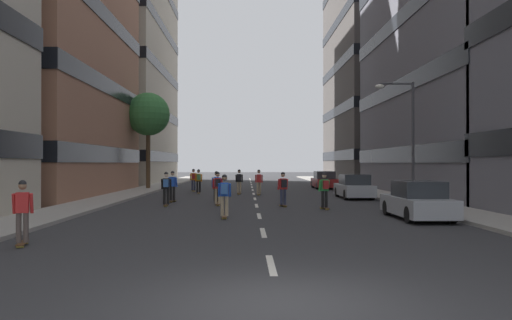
{
  "coord_description": "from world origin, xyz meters",
  "views": [
    {
      "loc": [
        -0.55,
        -7.86,
        2.24
      ],
      "look_at": [
        0.0,
        19.45,
        2.4
      ],
      "focal_mm": 34.72,
      "sensor_mm": 36.0,
      "label": 1
    }
  ],
  "objects_px": {
    "streetlamp_right": "(406,128)",
    "skater_7": "(259,181)",
    "street_tree_near": "(148,115)",
    "skater_9": "(166,187)",
    "parked_car_near": "(418,202)",
    "skater_2": "(224,193)",
    "skater_4": "(218,186)",
    "skater_10": "(217,185)",
    "skater_3": "(22,209)",
    "skater_8": "(283,187)",
    "skater_1": "(325,188)",
    "skater_5": "(199,180)",
    "parked_car_far": "(354,187)",
    "skater_11": "(193,179)",
    "skater_0": "(239,180)",
    "skater_6": "(172,185)",
    "parked_car_mid": "(324,181)"
  },
  "relations": [
    {
      "from": "parked_car_near",
      "to": "skater_2",
      "type": "xyz_separation_m",
      "value": [
        -7.71,
        0.41,
        0.32
      ]
    },
    {
      "from": "parked_car_far",
      "to": "skater_1",
      "type": "xyz_separation_m",
      "value": [
        -3.06,
        -7.44,
        0.32
      ]
    },
    {
      "from": "skater_2",
      "to": "skater_10",
      "type": "xyz_separation_m",
      "value": [
        -0.79,
        8.0,
        0.0
      ]
    },
    {
      "from": "streetlamp_right",
      "to": "skater_7",
      "type": "height_order",
      "value": "streetlamp_right"
    },
    {
      "from": "skater_9",
      "to": "skater_4",
      "type": "bearing_deg",
      "value": 8.28
    },
    {
      "from": "parked_car_mid",
      "to": "skater_9",
      "type": "distance_m",
      "value": 20.56
    },
    {
      "from": "parked_car_mid",
      "to": "skater_3",
      "type": "xyz_separation_m",
      "value": [
        -12.87,
        -29.59,
        0.29
      ]
    },
    {
      "from": "parked_car_mid",
      "to": "parked_car_far",
      "type": "xyz_separation_m",
      "value": [
        0.0,
        -11.9,
        0.0
      ]
    },
    {
      "from": "skater_7",
      "to": "skater_9",
      "type": "distance_m",
      "value": 10.13
    },
    {
      "from": "skater_6",
      "to": "skater_8",
      "type": "bearing_deg",
      "value": -26.67
    },
    {
      "from": "parked_car_near",
      "to": "skater_10",
      "type": "relative_size",
      "value": 2.47
    },
    {
      "from": "streetlamp_right",
      "to": "skater_11",
      "type": "height_order",
      "value": "streetlamp_right"
    },
    {
      "from": "parked_car_near",
      "to": "skater_7",
      "type": "distance_m",
      "value": 16.02
    },
    {
      "from": "streetlamp_right",
      "to": "skater_5",
      "type": "height_order",
      "value": "streetlamp_right"
    },
    {
      "from": "skater_1",
      "to": "skater_0",
      "type": "bearing_deg",
      "value": 110.16
    },
    {
      "from": "skater_1",
      "to": "skater_3",
      "type": "distance_m",
      "value": 14.19
    },
    {
      "from": "skater_3",
      "to": "skater_4",
      "type": "xyz_separation_m",
      "value": [
        4.54,
        12.58,
        0.03
      ]
    },
    {
      "from": "parked_car_far",
      "to": "parked_car_near",
      "type": "bearing_deg",
      "value": -90.0
    },
    {
      "from": "skater_2",
      "to": "skater_6",
      "type": "relative_size",
      "value": 1.0
    },
    {
      "from": "parked_car_near",
      "to": "skater_10",
      "type": "bearing_deg",
      "value": 135.31
    },
    {
      "from": "skater_0",
      "to": "skater_3",
      "type": "distance_m",
      "value": 22.58
    },
    {
      "from": "skater_5",
      "to": "skater_7",
      "type": "xyz_separation_m",
      "value": [
        4.39,
        -2.0,
        -0.03
      ]
    },
    {
      "from": "parked_car_far",
      "to": "streetlamp_right",
      "type": "relative_size",
      "value": 0.68
    },
    {
      "from": "skater_9",
      "to": "skater_11",
      "type": "relative_size",
      "value": 1.0
    },
    {
      "from": "skater_2",
      "to": "skater_3",
      "type": "distance_m",
      "value": 8.31
    },
    {
      "from": "skater_7",
      "to": "skater_10",
      "type": "distance_m",
      "value": 6.95
    },
    {
      "from": "parked_car_far",
      "to": "streetlamp_right",
      "type": "xyz_separation_m",
      "value": [
        1.85,
        -4.52,
        3.44
      ]
    },
    {
      "from": "streetlamp_right",
      "to": "skater_10",
      "type": "xyz_separation_m",
      "value": [
        -10.35,
        1.36,
        -3.12
      ]
    },
    {
      "from": "parked_car_near",
      "to": "skater_2",
      "type": "height_order",
      "value": "skater_2"
    },
    {
      "from": "skater_5",
      "to": "skater_10",
      "type": "relative_size",
      "value": 1.0
    },
    {
      "from": "skater_7",
      "to": "skater_11",
      "type": "relative_size",
      "value": 1.0
    },
    {
      "from": "street_tree_near",
      "to": "skater_9",
      "type": "distance_m",
      "value": 17.29
    },
    {
      "from": "skater_2",
      "to": "skater_8",
      "type": "height_order",
      "value": "same"
    },
    {
      "from": "skater_1",
      "to": "skater_11",
      "type": "bearing_deg",
      "value": 117.46
    },
    {
      "from": "skater_2",
      "to": "skater_3",
      "type": "relative_size",
      "value": 1.0
    },
    {
      "from": "skater_3",
      "to": "skater_2",
      "type": "bearing_deg",
      "value": 51.64
    },
    {
      "from": "street_tree_near",
      "to": "skater_9",
      "type": "xyz_separation_m",
      "value": [
        4.08,
        -15.95,
        -5.27
      ]
    },
    {
      "from": "skater_6",
      "to": "skater_7",
      "type": "relative_size",
      "value": 1.0
    },
    {
      "from": "parked_car_far",
      "to": "skater_10",
      "type": "xyz_separation_m",
      "value": [
        -8.5,
        -3.16,
        0.32
      ]
    },
    {
      "from": "streetlamp_right",
      "to": "skater_8",
      "type": "xyz_separation_m",
      "value": [
        -6.79,
        -1.37,
        -3.12
      ]
    },
    {
      "from": "skater_10",
      "to": "skater_11",
      "type": "relative_size",
      "value": 1.0
    },
    {
      "from": "skater_1",
      "to": "skater_4",
      "type": "height_order",
      "value": "same"
    },
    {
      "from": "streetlamp_right",
      "to": "skater_1",
      "type": "relative_size",
      "value": 3.65
    },
    {
      "from": "skater_2",
      "to": "skater_4",
      "type": "bearing_deg",
      "value": 95.85
    },
    {
      "from": "parked_car_mid",
      "to": "skater_3",
      "type": "bearing_deg",
      "value": -113.5
    },
    {
      "from": "street_tree_near",
      "to": "skater_4",
      "type": "xyz_separation_m",
      "value": [
        6.72,
        -15.57,
        -5.27
      ]
    },
    {
      "from": "skater_3",
      "to": "skater_10",
      "type": "distance_m",
      "value": 15.16
    },
    {
      "from": "skater_7",
      "to": "parked_car_far",
      "type": "bearing_deg",
      "value": -29.05
    },
    {
      "from": "parked_car_mid",
      "to": "skater_1",
      "type": "relative_size",
      "value": 2.47
    },
    {
      "from": "skater_8",
      "to": "skater_3",
      "type": "bearing_deg",
      "value": -123.92
    }
  ]
}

